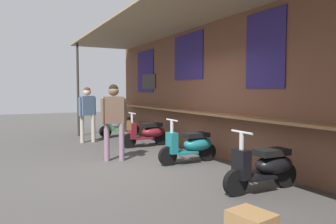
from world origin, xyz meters
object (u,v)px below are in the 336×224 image
object	(u,v)px
scooter_maroon	(148,133)
shopper_passing	(87,108)
scooter_black	(266,166)
scooter_green	(122,125)
shopper_with_handbag	(115,114)
scooter_teal	(191,145)

from	to	relation	value
scooter_maroon	shopper_passing	size ratio (longest dim) A/B	0.84
scooter_black	scooter_maroon	bearing A→B (deg)	-88.97
scooter_green	shopper_with_handbag	xyz separation A→B (m)	(3.60, -1.42, 0.66)
scooter_maroon	shopper_passing	bearing A→B (deg)	-49.12
scooter_green	shopper_with_handbag	world-z (taller)	shopper_with_handbag
scooter_maroon	scooter_black	size ratio (longest dim) A/B	1.00
scooter_teal	scooter_black	size ratio (longest dim) A/B	1.00
scooter_green	scooter_black	world-z (taller)	same
scooter_green	scooter_maroon	distance (m)	2.22
scooter_teal	shopper_passing	distance (m)	4.09
scooter_maroon	scooter_teal	world-z (taller)	same
scooter_maroon	shopper_with_handbag	world-z (taller)	shopper_with_handbag
scooter_teal	shopper_passing	bearing A→B (deg)	-70.57
scooter_green	scooter_teal	size ratio (longest dim) A/B	1.00
shopper_with_handbag	shopper_passing	xyz separation A→B (m)	(-2.86, 0.07, -0.01)
scooter_maroon	scooter_teal	bearing A→B (deg)	88.61
scooter_green	scooter_teal	xyz separation A→B (m)	(4.55, 0.00, 0.00)
scooter_green	shopper_with_handbag	distance (m)	3.92
scooter_teal	scooter_black	distance (m)	2.21
scooter_maroon	shopper_with_handbag	size ratio (longest dim) A/B	0.82
scooter_teal	scooter_maroon	bearing A→B (deg)	-90.01
scooter_black	shopper_passing	size ratio (longest dim) A/B	0.84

